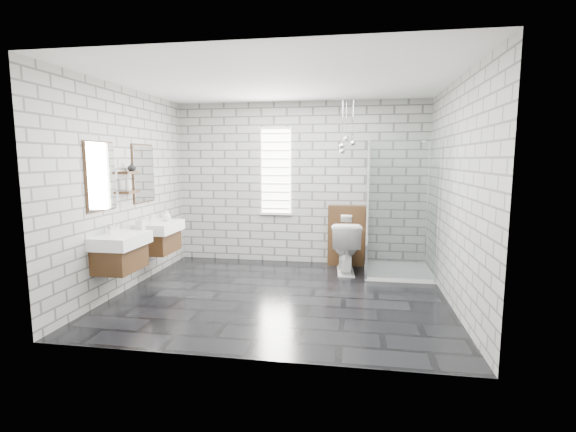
% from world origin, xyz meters
% --- Properties ---
extents(floor, '(4.20, 3.60, 0.02)m').
position_xyz_m(floor, '(0.00, 0.00, -0.01)').
color(floor, black).
rests_on(floor, ground).
extents(ceiling, '(4.20, 3.60, 0.02)m').
position_xyz_m(ceiling, '(0.00, 0.00, 2.71)').
color(ceiling, white).
rests_on(ceiling, wall_back).
extents(wall_back, '(4.20, 0.02, 2.70)m').
position_xyz_m(wall_back, '(0.00, 1.81, 1.35)').
color(wall_back, '#A7A7A1').
rests_on(wall_back, floor).
extents(wall_front, '(4.20, 0.02, 2.70)m').
position_xyz_m(wall_front, '(0.00, -1.81, 1.35)').
color(wall_front, '#A7A7A1').
rests_on(wall_front, floor).
extents(wall_left, '(0.02, 3.60, 2.70)m').
position_xyz_m(wall_left, '(-2.11, 0.00, 1.35)').
color(wall_left, '#A7A7A1').
rests_on(wall_left, floor).
extents(wall_right, '(0.02, 3.60, 2.70)m').
position_xyz_m(wall_right, '(2.11, 0.00, 1.35)').
color(wall_right, '#A7A7A1').
rests_on(wall_right, floor).
extents(vanity_left, '(0.47, 0.70, 1.57)m').
position_xyz_m(vanity_left, '(-1.91, -0.59, 0.76)').
color(vanity_left, '#482C16').
rests_on(vanity_left, wall_left).
extents(vanity_right, '(0.47, 0.70, 1.57)m').
position_xyz_m(vanity_right, '(-1.91, 0.44, 0.76)').
color(vanity_right, '#482C16').
rests_on(vanity_right, wall_left).
extents(shelf_lower, '(0.14, 0.30, 0.03)m').
position_xyz_m(shelf_lower, '(-2.03, -0.05, 1.32)').
color(shelf_lower, '#482C16').
rests_on(shelf_lower, wall_left).
extents(shelf_upper, '(0.14, 0.30, 0.03)m').
position_xyz_m(shelf_upper, '(-2.03, -0.05, 1.58)').
color(shelf_upper, '#482C16').
rests_on(shelf_upper, wall_left).
extents(window, '(0.56, 0.05, 1.48)m').
position_xyz_m(window, '(-0.40, 1.78, 1.55)').
color(window, white).
rests_on(window, wall_back).
extents(cistern_panel, '(0.60, 0.20, 1.00)m').
position_xyz_m(cistern_panel, '(0.80, 1.70, 0.50)').
color(cistern_panel, '#482C16').
rests_on(cistern_panel, floor).
extents(flush_plate, '(0.18, 0.01, 0.12)m').
position_xyz_m(flush_plate, '(0.80, 1.60, 0.80)').
color(flush_plate, silver).
rests_on(flush_plate, cistern_panel).
extents(shower_enclosure, '(1.00, 1.00, 2.03)m').
position_xyz_m(shower_enclosure, '(1.50, 1.18, 0.50)').
color(shower_enclosure, white).
rests_on(shower_enclosure, floor).
extents(pendant_cluster, '(0.25, 0.26, 0.87)m').
position_xyz_m(pendant_cluster, '(0.79, 1.37, 1.99)').
color(pendant_cluster, silver).
rests_on(pendant_cluster, ceiling).
extents(toilet, '(0.50, 0.81, 0.80)m').
position_xyz_m(toilet, '(0.80, 1.25, 0.40)').
color(toilet, white).
rests_on(toilet, floor).
extents(soap_bottle_a, '(0.09, 0.09, 0.18)m').
position_xyz_m(soap_bottle_a, '(-1.80, -0.21, 0.94)').
color(soap_bottle_a, '#B2B2B2').
rests_on(soap_bottle_a, vanity_left).
extents(soap_bottle_b, '(0.15, 0.15, 0.16)m').
position_xyz_m(soap_bottle_b, '(-1.81, 0.55, 0.93)').
color(soap_bottle_b, '#B2B2B2').
rests_on(soap_bottle_b, vanity_right).
extents(soap_bottle_c, '(0.10, 0.10, 0.20)m').
position_xyz_m(soap_bottle_c, '(-2.02, -0.11, 1.43)').
color(soap_bottle_c, '#B2B2B2').
rests_on(soap_bottle_c, shelf_lower).
extents(vase, '(0.14, 0.14, 0.11)m').
position_xyz_m(vase, '(-2.02, 0.01, 1.65)').
color(vase, '#B2B2B2').
rests_on(vase, shelf_upper).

